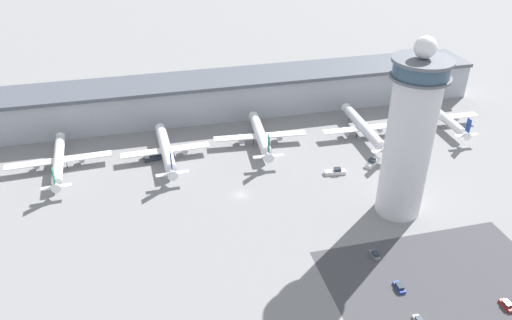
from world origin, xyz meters
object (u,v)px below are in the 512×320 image
object	(u,v)px
airplane_gate_charlie	(166,150)
service_truck_baggage	(372,162)
car_maroon_suv	(399,287)
airplane_gate_echo	(364,128)
service_truck_catering	(336,172)
airplane_gate_bravo	(59,160)
service_truck_fuel	(154,158)
car_grey_coupe	(507,305)
airplane_gate_delta	(260,136)
car_white_wagon	(375,255)
airplane_gate_foxtrot	(443,117)
control_tower	(410,136)

from	to	relation	value
airplane_gate_charlie	service_truck_baggage	world-z (taller)	airplane_gate_charlie
service_truck_baggage	car_maroon_suv	size ratio (longest dim) A/B	1.72
airplane_gate_echo	service_truck_catering	xyz separation A→B (m)	(-22.92, -25.23, -3.67)
airplane_gate_bravo	car_maroon_suv	size ratio (longest dim) A/B	9.06
service_truck_fuel	airplane_gate_charlie	bearing A→B (deg)	-5.62
car_maroon_suv	car_grey_coupe	size ratio (longest dim) A/B	1.03
airplane_gate_echo	service_truck_catering	bearing A→B (deg)	-132.26
service_truck_fuel	car_grey_coupe	world-z (taller)	service_truck_fuel
service_truck_baggage	airplane_gate_delta	bearing A→B (deg)	145.80
airplane_gate_charlie	service_truck_baggage	size ratio (longest dim) A/B	5.13
airplane_gate_bravo	airplane_gate_charlie	size ratio (longest dim) A/B	1.03
car_white_wagon	car_grey_coupe	size ratio (longest dim) A/B	0.97
airplane_gate_bravo	airplane_gate_delta	xyz separation A→B (m)	(80.95, 0.56, 0.37)
airplane_gate_bravo	airplane_gate_delta	world-z (taller)	airplane_gate_delta
airplane_gate_foxtrot	car_maroon_suv	world-z (taller)	airplane_gate_foxtrot
car_white_wagon	airplane_gate_charlie	bearing A→B (deg)	127.15
airplane_gate_echo	car_grey_coupe	distance (m)	99.54
service_truck_catering	service_truck_baggage	distance (m)	17.01
service_truck_fuel	car_white_wagon	bearing A→B (deg)	-50.65
airplane_gate_echo	service_truck_baggage	xyz separation A→B (m)	(-6.16, -22.33, -3.53)
airplane_gate_echo	airplane_gate_delta	bearing A→B (deg)	174.63
airplane_gate_charlie	airplane_gate_echo	xyz separation A→B (m)	(85.07, -1.79, 0.41)
airplane_gate_charlie	airplane_gate_echo	distance (m)	85.09
airplane_gate_foxtrot	car_maroon_suv	size ratio (longest dim) A/B	8.48
service_truck_fuel	service_truck_baggage	bearing A→B (deg)	-16.34
car_maroon_suv	airplane_gate_bravo	bearing A→B (deg)	137.43
service_truck_catering	airplane_gate_echo	bearing A→B (deg)	47.74
airplane_gate_echo	service_truck_fuel	distance (m)	90.21
control_tower	car_maroon_suv	world-z (taller)	control_tower
car_white_wagon	airplane_gate_bravo	bearing A→B (deg)	141.99
control_tower	car_white_wagon	world-z (taller)	control_tower
airplane_gate_bravo	service_truck_baggage	world-z (taller)	airplane_gate_bravo
service_truck_fuel	car_maroon_suv	size ratio (longest dim) A/B	1.90
service_truck_catering	car_grey_coupe	size ratio (longest dim) A/B	1.88
airplane_gate_echo	car_grey_coupe	bearing A→B (deg)	-91.89
control_tower	car_maroon_suv	bearing A→B (deg)	-116.47
airplane_gate_delta	car_grey_coupe	distance (m)	111.91
service_truck_baggage	car_grey_coupe	world-z (taller)	service_truck_baggage
control_tower	airplane_gate_charlie	world-z (taller)	control_tower
airplane_gate_charlie	airplane_gate_delta	bearing A→B (deg)	3.54
service_truck_catering	service_truck_fuel	distance (m)	72.61
car_maroon_suv	airplane_gate_echo	bearing A→B (deg)	71.99
airplane_gate_echo	car_white_wagon	xyz separation A→B (m)	(-28.88, -72.39, -3.91)
airplane_gate_foxtrot	airplane_gate_delta	bearing A→B (deg)	178.39
service_truck_fuel	service_truck_catering	bearing A→B (deg)	-22.27
airplane_gate_foxtrot	service_truck_baggage	xyz separation A→B (m)	(-45.73, -24.20, -3.29)
airplane_gate_delta	car_grey_coupe	xyz separation A→B (m)	(42.00, -103.66, -3.75)
airplane_gate_foxtrot	service_truck_fuel	bearing A→B (deg)	179.82
service_truck_catering	service_truck_baggage	size ratio (longest dim) A/B	1.07
airplane_gate_echo	car_grey_coupe	size ratio (longest dim) A/B	9.74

